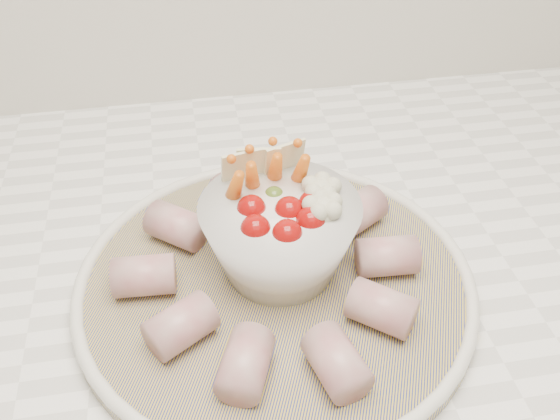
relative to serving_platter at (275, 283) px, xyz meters
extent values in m
cube|color=white|center=(0.06, 0.07, -0.03)|extent=(2.04, 0.62, 0.04)
cylinder|color=navy|center=(0.00, 0.00, 0.00)|extent=(0.48, 0.48, 0.01)
torus|color=silver|center=(0.00, 0.00, 0.00)|extent=(0.37, 0.37, 0.01)
sphere|color=#900A09|center=(-0.02, -0.01, 0.08)|extent=(0.03, 0.03, 0.03)
sphere|color=#900A09|center=(0.01, -0.02, 0.08)|extent=(0.03, 0.03, 0.03)
sphere|color=#900A09|center=(0.03, -0.01, 0.08)|extent=(0.03, 0.03, 0.03)
sphere|color=#900A09|center=(-0.02, 0.02, 0.08)|extent=(0.03, 0.03, 0.03)
sphere|color=#900A09|center=(0.01, 0.01, 0.08)|extent=(0.03, 0.03, 0.03)
sphere|color=#900A09|center=(0.04, 0.01, 0.08)|extent=(0.03, 0.03, 0.03)
sphere|color=#476521|center=(0.01, 0.03, 0.07)|extent=(0.02, 0.02, 0.02)
cone|color=#D35D13|center=(-0.01, 0.05, 0.09)|extent=(0.02, 0.04, 0.06)
cone|color=#D35D13|center=(0.01, 0.05, 0.09)|extent=(0.02, 0.04, 0.06)
cone|color=#D35D13|center=(0.03, 0.05, 0.09)|extent=(0.02, 0.04, 0.06)
cone|color=#D35D13|center=(-0.03, 0.03, 0.09)|extent=(0.03, 0.04, 0.06)
sphere|color=beige|center=(0.05, 0.02, 0.08)|extent=(0.03, 0.03, 0.03)
sphere|color=beige|center=(0.04, 0.00, 0.08)|extent=(0.03, 0.03, 0.03)
cube|color=beige|center=(0.00, 0.06, 0.09)|extent=(0.04, 0.02, 0.04)
cube|color=beige|center=(0.02, 0.07, 0.09)|extent=(0.04, 0.02, 0.04)
cube|color=beige|center=(-0.02, 0.06, 0.09)|extent=(0.04, 0.02, 0.04)
cylinder|color=#A54B54|center=(0.10, -0.01, 0.02)|extent=(0.06, 0.04, 0.04)
cylinder|color=#A54B54|center=(0.09, 0.06, 0.02)|extent=(0.07, 0.06, 0.04)
cylinder|color=#A54B54|center=(0.04, 0.11, 0.02)|extent=(0.05, 0.06, 0.04)
cylinder|color=#A54B54|center=(-0.03, 0.10, 0.02)|extent=(0.05, 0.06, 0.04)
cylinder|color=#A54B54|center=(-0.08, 0.07, 0.02)|extent=(0.07, 0.06, 0.04)
cylinder|color=#A54B54|center=(-0.12, 0.01, 0.02)|extent=(0.06, 0.04, 0.04)
cylinder|color=#A54B54|center=(-0.09, -0.06, 0.02)|extent=(0.07, 0.06, 0.04)
cylinder|color=#A54B54|center=(-0.04, -0.10, 0.02)|extent=(0.05, 0.06, 0.04)
cylinder|color=#A54B54|center=(0.03, -0.11, 0.02)|extent=(0.05, 0.06, 0.04)
cylinder|color=#A54B54|center=(0.08, -0.07, 0.02)|extent=(0.07, 0.06, 0.04)
camera|label=1|loc=(-0.07, -0.40, 0.42)|focal=40.00mm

